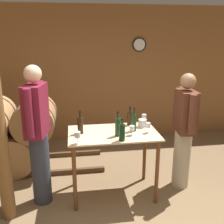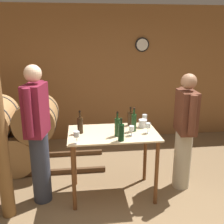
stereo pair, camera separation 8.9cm
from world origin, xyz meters
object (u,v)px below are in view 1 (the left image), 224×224
(wine_bottle_left, at_px, (118,126))
(wine_glass_near_right, at_px, (148,126))
(wine_glass_near_center, at_px, (132,129))
(wine_glass_far_side, at_px, (144,117))
(wine_bottle_right, at_px, (130,118))
(wine_bottle_far_right, at_px, (134,122))
(wine_glass_near_left, at_px, (78,135))
(ice_bucket, at_px, (142,123))
(person_visitor_with_scarf, at_px, (38,133))
(wine_bottle_far_left, at_px, (80,125))
(person_host, at_px, (184,129))
(wine_bottle_center, at_px, (122,132))

(wine_bottle_left, distance_m, wine_glass_near_right, 0.41)
(wine_glass_near_center, bearing_deg, wine_glass_far_side, 57.43)
(wine_bottle_left, distance_m, wine_bottle_right, 0.45)
(wine_bottle_left, bearing_deg, wine_glass_near_center, -2.46)
(wine_glass_far_side, bearing_deg, wine_bottle_far_right, -127.77)
(wine_glass_near_left, height_order, ice_bucket, wine_glass_near_left)
(wine_bottle_right, distance_m, wine_glass_far_side, 0.22)
(wine_glass_far_side, height_order, person_visitor_with_scarf, person_visitor_with_scarf)
(wine_bottle_far_left, relative_size, wine_bottle_far_right, 0.94)
(wine_glass_near_left, bearing_deg, ice_bucket, 26.96)
(wine_glass_near_left, bearing_deg, wine_bottle_left, 19.39)
(person_host, bearing_deg, wine_bottle_far_right, -177.16)
(wine_glass_near_left, xyz_separation_m, ice_bucket, (0.90, 0.46, -0.06))
(wine_bottle_far_left, xyz_separation_m, wine_glass_near_right, (0.87, -0.11, -0.02))
(wine_glass_near_center, bearing_deg, wine_glass_near_right, 13.79)
(wine_glass_near_center, distance_m, ice_bucket, 0.36)
(wine_bottle_far_left, xyz_separation_m, person_visitor_with_scarf, (-0.53, -0.06, -0.06))
(wine_glass_near_center, distance_m, wine_glass_near_right, 0.23)
(wine_bottle_left, height_order, ice_bucket, wine_bottle_left)
(wine_bottle_right, bearing_deg, wine_glass_near_right, -63.64)
(wine_bottle_center, bearing_deg, person_host, 20.05)
(wine_bottle_center, distance_m, wine_glass_near_center, 0.22)
(wine_glass_near_center, xyz_separation_m, person_visitor_with_scarf, (-1.17, 0.10, -0.04))
(wine_bottle_right, bearing_deg, person_visitor_with_scarf, -166.65)
(wine_bottle_left, distance_m, wine_glass_far_side, 0.62)
(wine_bottle_far_right, relative_size, ice_bucket, 2.78)
(wine_bottle_right, distance_m, wine_glass_near_right, 0.38)
(wine_bottle_right, height_order, person_host, person_host)
(wine_bottle_far_left, relative_size, wine_glass_near_center, 2.37)
(wine_bottle_center, xyz_separation_m, person_host, (0.94, 0.34, -0.15))
(wine_bottle_far_right, bearing_deg, wine_bottle_center, -125.27)
(wine_bottle_center, height_order, person_host, person_host)
(wine_bottle_left, distance_m, person_host, 1.00)
(wine_bottle_center, bearing_deg, wine_bottle_far_right, 54.73)
(wine_glass_near_left, relative_size, ice_bucket, 1.29)
(wine_bottle_right, relative_size, wine_glass_far_side, 1.96)
(wine_bottle_far_right, distance_m, person_host, 0.74)
(wine_bottle_far_left, height_order, wine_bottle_far_right, wine_bottle_far_right)
(wine_glass_near_right, relative_size, ice_bucket, 1.18)
(wine_bottle_far_right, bearing_deg, ice_bucket, 41.17)
(wine_bottle_far_left, bearing_deg, person_visitor_with_scarf, -173.41)
(wine_bottle_left, distance_m, wine_bottle_center, 0.16)
(person_visitor_with_scarf, bearing_deg, wine_bottle_far_left, 6.59)
(wine_glass_near_right, xyz_separation_m, person_host, (0.56, 0.13, -0.13))
(wine_bottle_far_left, xyz_separation_m, wine_glass_near_left, (-0.04, -0.33, -0.00))
(person_host, bearing_deg, wine_bottle_right, 164.34)
(ice_bucket, bearing_deg, wine_bottle_center, -130.03)
(wine_bottle_far_left, distance_m, ice_bucket, 0.87)
(wine_bottle_far_left, distance_m, person_host, 1.44)
(wine_bottle_left, xyz_separation_m, wine_glass_far_side, (0.46, 0.42, -0.02))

